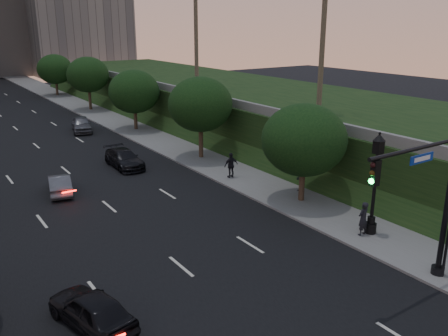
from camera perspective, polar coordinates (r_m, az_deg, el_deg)
ground at (r=18.90m, az=2.61°, el=-17.89°), size 160.00×160.00×0.00m
road_surface at (r=44.68m, az=-21.05°, el=1.97°), size 16.00×140.00×0.02m
sidewalk_right at (r=47.88m, az=-9.11°, el=3.95°), size 4.50×140.00×0.15m
embankment at (r=51.84m, az=3.66°, el=7.31°), size 18.00×90.00×4.00m
parapet_wall at (r=46.81m, az=-4.65°, el=9.14°), size 0.35×90.00×0.70m
tree_right_a at (r=29.09m, az=9.60°, el=3.35°), size 5.20×5.20×6.24m
tree_right_b at (r=38.36m, az=-2.86°, el=7.65°), size 5.20×5.20×6.74m
tree_right_c at (r=49.87m, az=-10.77°, el=9.01°), size 5.20×5.20×6.24m
tree_right_d at (r=62.82m, az=-16.06°, el=10.74°), size 5.20×5.20×6.74m
tree_right_e at (r=77.18m, az=-19.68°, el=11.13°), size 5.20×5.20×6.24m
traffic_signal_mast at (r=21.28m, az=23.84°, el=-4.08°), size 5.68×0.56×7.00m
street_lamp at (r=25.63m, az=17.64°, el=-2.37°), size 0.64×0.64×5.62m
pedestrian_signal at (r=22.79m, az=25.31°, el=-8.65°), size 0.30×0.33×2.50m
sedan_near_left at (r=18.86m, az=-15.65°, el=-16.06°), size 2.55×4.45×1.42m
sedan_mid_left at (r=32.99m, az=-19.16°, el=-1.84°), size 2.14×4.09×1.28m
sedan_near_right at (r=37.58m, az=-11.93°, el=1.10°), size 2.01×4.77×1.38m
sedan_far_right at (r=51.03m, az=-16.78°, el=5.07°), size 2.87×4.92×1.57m
pedestrian_a at (r=25.81m, az=16.38°, el=-5.86°), size 0.70×0.50×1.82m
pedestrian_b at (r=31.68m, az=9.12°, el=-1.26°), size 0.94×0.83×1.61m
pedestrian_c at (r=33.80m, az=0.86°, el=0.34°), size 1.10×0.51×1.83m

